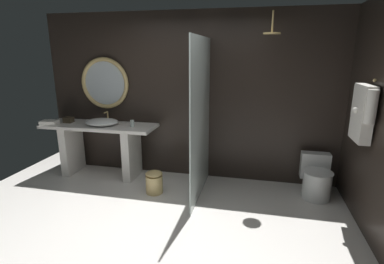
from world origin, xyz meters
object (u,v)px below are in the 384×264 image
(tumbler_cup, at_px, (132,123))
(folded_hand_towel, at_px, (49,123))
(hanging_bathrobe, at_px, (363,111))
(waste_bin, at_px, (154,182))
(rain_shower_head, at_px, (272,32))
(toilet, at_px, (316,179))
(tissue_box, at_px, (69,120))
(round_wall_mirror, at_px, (105,83))
(vessel_sink, at_px, (102,122))

(tumbler_cup, relative_size, folded_hand_towel, 0.41)
(hanging_bathrobe, distance_m, waste_bin, 2.82)
(rain_shower_head, xyz_separation_m, toilet, (0.74, 0.02, -1.98))
(tissue_box, relative_size, waste_bin, 0.41)
(round_wall_mirror, xyz_separation_m, hanging_bathrobe, (3.63, -0.90, -0.14))
(hanging_bathrobe, bearing_deg, rain_shower_head, 151.54)
(round_wall_mirror, distance_m, toilet, 3.59)
(tissue_box, distance_m, toilet, 3.97)
(vessel_sink, xyz_separation_m, tissue_box, (-0.64, 0.05, -0.01))
(round_wall_mirror, relative_size, toilet, 1.46)
(waste_bin, bearing_deg, folded_hand_towel, 171.69)
(toilet, bearing_deg, waste_bin, -169.51)
(toilet, bearing_deg, tissue_box, 179.00)
(rain_shower_head, height_order, toilet, rain_shower_head)
(toilet, bearing_deg, vessel_sink, 179.67)
(tissue_box, bearing_deg, round_wall_mirror, 24.35)
(waste_bin, height_order, folded_hand_towel, folded_hand_towel)
(rain_shower_head, bearing_deg, hanging_bathrobe, -28.46)
(tissue_box, relative_size, folded_hand_towel, 0.54)
(tissue_box, relative_size, round_wall_mirror, 0.16)
(tumbler_cup, relative_size, rain_shower_head, 0.37)
(toilet, xyz_separation_m, folded_hand_towel, (-4.11, -0.15, 0.64))
(tumbler_cup, relative_size, tissue_box, 0.77)
(rain_shower_head, distance_m, waste_bin, 2.61)
(hanging_bathrobe, bearing_deg, toilet, 116.00)
(tumbler_cup, relative_size, hanging_bathrobe, 0.15)
(vessel_sink, distance_m, folded_hand_towel, 0.85)
(tumbler_cup, xyz_separation_m, folded_hand_towel, (-1.35, -0.17, -0.02))
(round_wall_mirror, relative_size, waste_bin, 2.52)
(hanging_bathrobe, height_order, toilet, hanging_bathrobe)
(vessel_sink, relative_size, rain_shower_head, 1.85)
(tissue_box, xyz_separation_m, hanging_bathrobe, (4.20, -0.65, 0.45))
(tumbler_cup, xyz_separation_m, round_wall_mirror, (-0.59, 0.30, 0.58))
(rain_shower_head, distance_m, folded_hand_towel, 3.63)
(round_wall_mirror, bearing_deg, toilet, -5.54)
(vessel_sink, height_order, toilet, vessel_sink)
(hanging_bathrobe, height_order, waste_bin, hanging_bathrobe)
(tissue_box, distance_m, hanging_bathrobe, 4.27)
(tumbler_cup, bearing_deg, waste_bin, -41.89)
(vessel_sink, xyz_separation_m, hanging_bathrobe, (3.57, -0.60, 0.44))
(vessel_sink, relative_size, hanging_bathrobe, 0.76)
(round_wall_mirror, bearing_deg, hanging_bathrobe, -13.97)
(waste_bin, distance_m, folded_hand_towel, 2.00)
(rain_shower_head, relative_size, hanging_bathrobe, 0.41)
(rain_shower_head, relative_size, waste_bin, 0.86)
(vessel_sink, bearing_deg, tissue_box, 175.60)
(vessel_sink, distance_m, waste_bin, 1.33)
(vessel_sink, distance_m, tumbler_cup, 0.52)
(tumbler_cup, height_order, round_wall_mirror, round_wall_mirror)
(round_wall_mirror, height_order, rain_shower_head, rain_shower_head)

